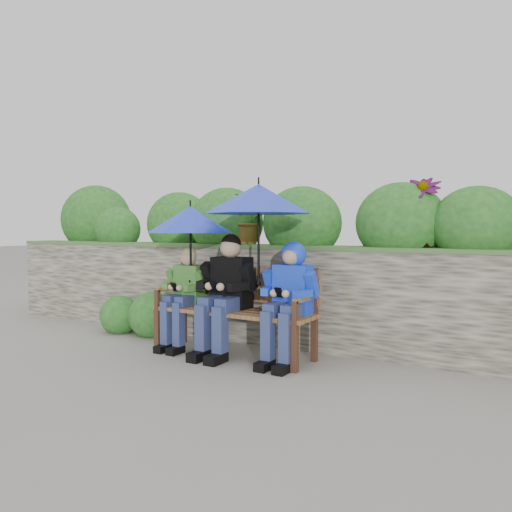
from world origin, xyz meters
The scene contains 8 objects.
ground centered at (0.00, 0.00, 0.00)m, with size 60.00×60.00×0.00m, color gray.
garden_backdrop centered at (-0.03, 1.59, 0.65)m, with size 8.02×2.88×1.88m.
park_bench centered at (-0.23, 0.13, 0.48)m, with size 1.61×0.47×0.85m.
boy_left centered at (-0.82, 0.07, 0.57)m, with size 0.44×0.51×1.01m.
boy_middle centered at (-0.31, 0.06, 0.63)m, with size 0.54×0.63×1.15m.
boy_right centered at (0.35, 0.07, 0.64)m, with size 0.49×0.59×1.09m.
umbrella_left centered at (-0.75, 0.09, 1.29)m, with size 0.85×0.85×0.83m.
umbrella_right centered at (0.03, 0.09, 1.47)m, with size 0.99×0.99×0.99m.
Camera 1 is at (2.32, -3.84, 1.20)m, focal length 35.00 mm.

